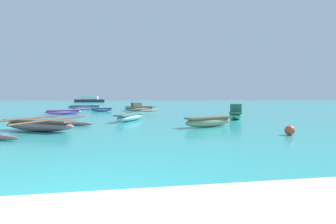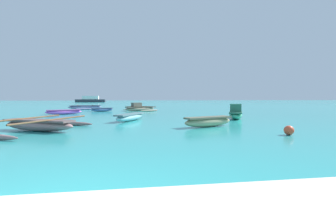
% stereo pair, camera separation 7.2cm
% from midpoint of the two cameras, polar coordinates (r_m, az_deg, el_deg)
% --- Properties ---
extents(moored_boat_0, '(2.95, 1.69, 0.40)m').
position_cam_midpoint_polar(moored_boat_0, '(21.28, -24.86, 0.07)').
color(moored_boat_0, '#E969EA').
rests_on(moored_boat_0, ground_plane).
extents(moored_boat_1, '(2.80, 1.56, 0.50)m').
position_cam_midpoint_polar(moored_boat_1, '(11.18, 10.37, -2.32)').
color(moored_boat_1, '#9B9C72').
rests_on(moored_boat_1, ground_plane).
extents(moored_boat_2, '(2.00, 3.07, 0.45)m').
position_cam_midpoint_polar(moored_boat_2, '(14.03, -9.45, -1.20)').
color(moored_boat_2, '#7CB5C0').
rests_on(moored_boat_2, ground_plane).
extents(moored_boat_3, '(3.98, 3.64, 0.55)m').
position_cam_midpoint_polar(moored_boat_3, '(29.73, -20.22, 1.16)').
color(moored_boat_3, '#8E89BA').
rests_on(moored_boat_3, ground_plane).
extents(moored_boat_4, '(2.27, 1.41, 0.37)m').
position_cam_midpoint_polar(moored_boat_4, '(24.25, -16.29, 0.63)').
color(moored_boat_4, '#446096').
rests_on(moored_boat_4, ground_plane).
extents(moored_boat_5, '(4.02, 4.91, 0.54)m').
position_cam_midpoint_polar(moored_boat_5, '(11.09, -29.81, -2.88)').
color(moored_boat_5, gray).
rests_on(moored_boat_5, ground_plane).
extents(moored_boat_6, '(1.90, 2.73, 1.02)m').
position_cam_midpoint_polar(moored_boat_6, '(15.86, 16.95, -0.37)').
color(moored_boat_6, '#35A47A').
rests_on(moored_boat_6, ground_plane).
extents(moored_boat_7, '(3.82, 4.24, 0.90)m').
position_cam_midpoint_polar(moored_boat_7, '(24.72, -7.14, 1.00)').
color(moored_boat_7, gray).
rests_on(moored_boat_7, ground_plane).
extents(mooring_buoy_2, '(0.37, 0.37, 0.37)m').
position_cam_midpoint_polar(mooring_buoy_2, '(9.75, 28.54, -4.11)').
color(mooring_buoy_2, '#E54C2D').
rests_on(mooring_buoy_2, ground_plane).
extents(distant_ferry, '(9.07, 1.99, 1.99)m').
position_cam_midpoint_polar(distant_ferry, '(75.93, -19.04, 2.98)').
color(distant_ferry, '#2D333D').
rests_on(distant_ferry, ground_plane).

